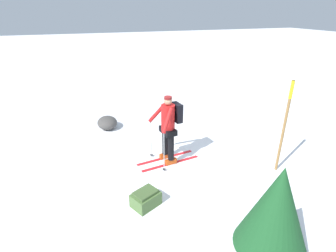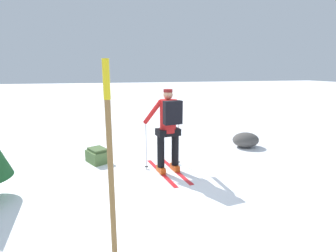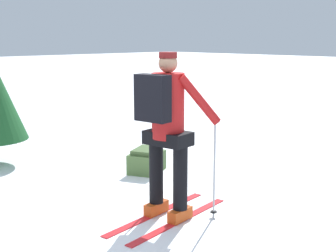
{
  "view_description": "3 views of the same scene",
  "coord_description": "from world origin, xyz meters",
  "px_view_note": "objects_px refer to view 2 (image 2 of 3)",
  "views": [
    {
      "loc": [
        5.28,
        -2.61,
        3.62
      ],
      "look_at": [
        -0.21,
        -0.67,
        0.99
      ],
      "focal_mm": 28.0,
      "sensor_mm": 36.0,
      "label": 1
    },
    {
      "loc": [
        1.13,
        4.4,
        2.12
      ],
      "look_at": [
        -0.21,
        -0.67,
        0.99
      ],
      "focal_mm": 28.0,
      "sensor_mm": 36.0,
      "label": 2
    },
    {
      "loc": [
        -3.58,
        2.62,
        1.89
      ],
      "look_at": [
        -0.21,
        -0.67,
        0.99
      ],
      "focal_mm": 50.0,
      "sensor_mm": 36.0,
      "label": 3
    }
  ],
  "objects_px": {
    "trail_marker": "(110,151)",
    "dropped_backpack": "(98,156)",
    "rock_boulder": "(246,140)",
    "skier": "(168,125)"
  },
  "relations": [
    {
      "from": "dropped_backpack",
      "to": "trail_marker",
      "type": "distance_m",
      "value": 3.54
    },
    {
      "from": "dropped_backpack",
      "to": "trail_marker",
      "type": "xyz_separation_m",
      "value": [
        -0.17,
        3.35,
        1.13
      ]
    },
    {
      "from": "dropped_backpack",
      "to": "rock_boulder",
      "type": "xyz_separation_m",
      "value": [
        -4.0,
        -0.22,
        0.04
      ]
    },
    {
      "from": "dropped_backpack",
      "to": "rock_boulder",
      "type": "relative_size",
      "value": 0.87
    },
    {
      "from": "dropped_backpack",
      "to": "rock_boulder",
      "type": "height_order",
      "value": "rock_boulder"
    },
    {
      "from": "trail_marker",
      "to": "rock_boulder",
      "type": "xyz_separation_m",
      "value": [
        -3.82,
        -3.57,
        -1.09
      ]
    },
    {
      "from": "trail_marker",
      "to": "rock_boulder",
      "type": "height_order",
      "value": "trail_marker"
    },
    {
      "from": "trail_marker",
      "to": "rock_boulder",
      "type": "bearing_deg",
      "value": -136.98
    },
    {
      "from": "skier",
      "to": "trail_marker",
      "type": "distance_m",
      "value": 2.68
    },
    {
      "from": "trail_marker",
      "to": "dropped_backpack",
      "type": "bearing_deg",
      "value": -87.01
    }
  ]
}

